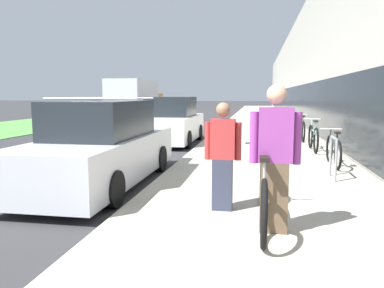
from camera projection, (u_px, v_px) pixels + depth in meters
The scene contains 13 objects.
sidewalk_slab at pixel (261, 122), 23.84m from camera, with size 4.36×70.00×0.11m.
storefront_facade at pixel (352, 74), 29.98m from camera, with size 10.01×70.00×6.85m.
lawn_strip at pixel (90, 117), 30.06m from camera, with size 6.57×70.00×0.03m.
tandem_bicycle at pixel (263, 192), 4.87m from camera, with size 0.52×2.46×0.97m.
person_rider at pixel (275, 159), 4.49m from camera, with size 0.61×0.24×1.79m.
person_bystander at pixel (223, 156), 5.38m from camera, with size 0.53×0.21×1.56m.
bike_rack_hoop at pixel (333, 153), 7.42m from camera, with size 0.05×0.60×0.84m.
cruiser_bike_nearest at pixel (333, 151), 8.80m from camera, with size 0.52×1.69×0.85m.
cruiser_bike_middle at pixel (313, 138), 11.19m from camera, with size 0.52×1.87×0.94m.
cruiser_bike_farthest at pixel (302, 130), 13.74m from camera, with size 0.52×1.90×0.95m.
parked_sedan_curbside at pixel (103, 148), 7.34m from camera, with size 1.78×4.78×1.72m.
vintage_roadster_curbside at pixel (172, 123), 13.74m from camera, with size 1.84×4.17×1.70m.
moving_truck at pixel (136, 100), 25.99m from camera, with size 2.33×6.59×2.78m.
Camera 1 is at (5.79, -3.22, 1.77)m, focal length 35.00 mm.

